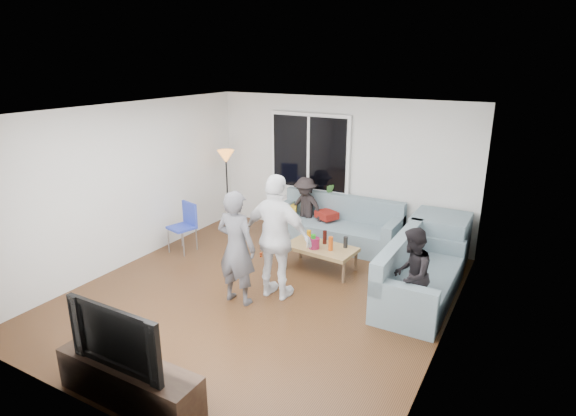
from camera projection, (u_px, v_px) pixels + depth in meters
The scene contains 32 objects.
floor at pixel (262, 295), 6.76m from camera, with size 5.00×5.50×0.04m, color #56351C.
ceiling at pixel (258, 109), 5.96m from camera, with size 5.00×5.50×0.04m, color white.
wall_back at pixel (340, 168), 8.66m from camera, with size 5.00×0.04×2.60m, color silver.
wall_front at pixel (89, 293), 4.06m from camera, with size 5.00×0.04×2.60m, color silver.
wall_left at pixel (128, 185), 7.53m from camera, with size 0.04×5.50×2.60m, color silver.
wall_right at pixel (452, 242), 5.19m from camera, with size 0.04×5.50×2.60m, color silver.
window_frame at pixel (310, 153), 8.80m from camera, with size 1.62×0.06×1.47m, color white.
window_glass at pixel (309, 153), 8.77m from camera, with size 1.50×0.02×1.35m, color black.
window_mullion at pixel (308, 153), 8.76m from camera, with size 0.05×0.03×1.35m, color white.
radiator at pixel (308, 216), 9.14m from camera, with size 1.30×0.12×0.62m, color silver.
potted_plant at pixel (329, 194), 8.75m from camera, with size 0.22×0.18×0.40m, color #3A6C2B.
vase at pixel (297, 195), 9.10m from camera, with size 0.16×0.16×0.16m, color silver.
sofa_back_section at pixel (336, 222), 8.44m from camera, with size 2.30×0.85×0.85m, color slate, non-canonical shape.
sofa_right_section at pixel (421, 272), 6.48m from camera, with size 0.85×2.00×0.85m, color slate, non-canonical shape.
sofa_corner at pixel (439, 240), 7.60m from camera, with size 0.85×0.85×0.85m, color slate.
cushion_yellow at pixel (286, 209), 8.87m from camera, with size 0.38×0.32×0.14m, color gold.
cushion_red at pixel (327, 215), 8.56m from camera, with size 0.36×0.30×0.13m, color maroon.
coffee_table at pixel (321, 258), 7.48m from camera, with size 1.10×0.60×0.40m, color #A0804D.
pitcher at pixel (314, 243), 7.32m from camera, with size 0.17×0.17×0.17m, color maroon.
side_chair at pixel (182, 228), 8.13m from camera, with size 0.40×0.40×0.86m, color #273AAA, non-canonical shape.
floor_lamp at pixel (227, 190), 9.15m from camera, with size 0.32×0.32×1.56m, color orange, non-canonical shape.
player_left at pixel (236, 248), 6.32m from camera, with size 0.59×0.38×1.61m, color #4C4C51.
player_right at pixel (277, 238), 6.44m from camera, with size 1.04×0.43×1.78m, color white.
spectator_right at pixel (411, 275), 5.93m from camera, with size 0.61×0.47×1.25m, color black.
spectator_back at pixel (305, 208), 8.71m from camera, with size 0.76×0.43×1.17m, color black.
tv_console at pixel (129, 382), 4.59m from camera, with size 1.60×0.40×0.44m, color #322419.
television at pixel (124, 333), 4.42m from camera, with size 1.13×0.15×0.65m, color black.
bottle_a at pixel (309, 236), 7.60m from camera, with size 0.07×0.07×0.19m, color orange.
bottle_e at pixel (346, 242), 7.35m from camera, with size 0.07×0.07×0.18m, color black.
bottle_b at pixel (313, 242), 7.31m from camera, with size 0.08×0.08×0.23m, color #1D971B.
bottle_c at pixel (325, 237), 7.49m from camera, with size 0.07×0.07×0.22m, color black.
bottle_d at pixel (331, 244), 7.23m from camera, with size 0.07×0.07×0.22m, color #C64B11.
Camera 1 is at (3.28, -5.11, 3.24)m, focal length 29.24 mm.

